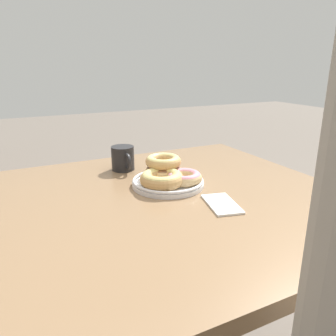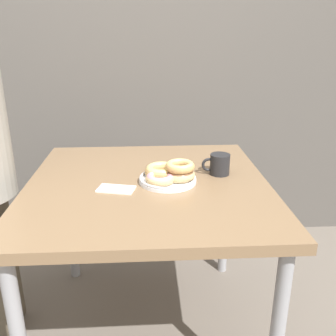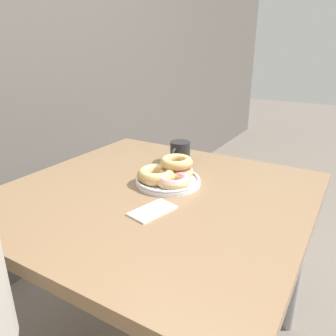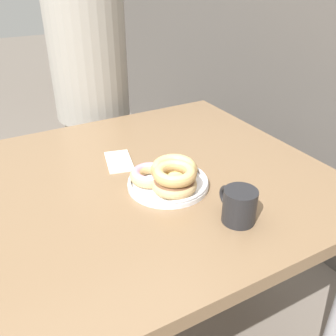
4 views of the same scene
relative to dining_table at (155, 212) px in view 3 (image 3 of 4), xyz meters
The scene contains 4 objects.
dining_table is the anchor object (origin of this frame).
donut_plate 0.14m from the dining_table, ahead, with size 0.24×0.24×0.09m.
coffee_mug 0.34m from the dining_table, 13.03° to the left, with size 0.12×0.08×0.09m.
napkin 0.16m from the dining_table, 149.64° to the right, with size 0.16×0.11×0.01m.
Camera 3 is at (-0.85, -0.36, 1.22)m, focal length 35.00 mm.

